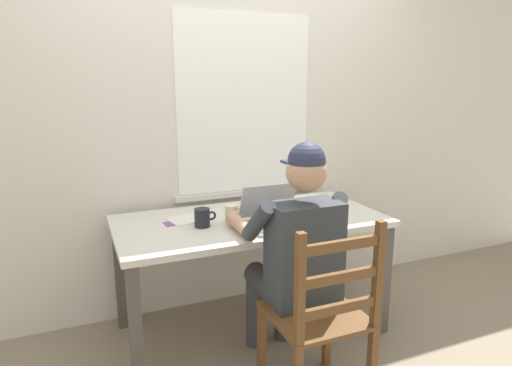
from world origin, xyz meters
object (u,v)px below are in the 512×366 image
object	(u,v)px
computer_mouse	(320,217)
book_stack_main	(307,202)
seated_person	(294,250)
laptop	(275,216)
landscape_photo_print	(176,223)
coffee_mug_dark	(203,218)
coffee_mug_white	(232,214)
desk	(250,232)
wooden_chair	(322,318)

from	to	relation	value
computer_mouse	book_stack_main	distance (m)	0.26
seated_person	laptop	world-z (taller)	seated_person
book_stack_main	landscape_photo_print	xyz separation A→B (m)	(-0.84, -0.00, -0.03)
seated_person	coffee_mug_dark	bearing A→B (deg)	130.10
coffee_mug_white	coffee_mug_dark	xyz separation A→B (m)	(-0.18, -0.01, 0.00)
desk	seated_person	size ratio (longest dim) A/B	1.26
laptop	seated_person	bearing A→B (deg)	-96.16
laptop	desk	bearing A→B (deg)	116.67
desk	seated_person	world-z (taller)	seated_person
wooden_chair	book_stack_main	world-z (taller)	wooden_chair
desk	computer_mouse	xyz separation A→B (m)	(0.36, -0.18, 0.10)
desk	landscape_photo_print	size ratio (longest dim) A/B	11.92
wooden_chair	coffee_mug_dark	xyz separation A→B (m)	(-0.35, 0.70, 0.31)
coffee_mug_white	desk	bearing A→B (deg)	13.40
laptop	computer_mouse	size ratio (longest dim) A/B	3.30
laptop	landscape_photo_print	size ratio (longest dim) A/B	2.54
coffee_mug_white	coffee_mug_dark	world-z (taller)	coffee_mug_dark
coffee_mug_white	coffee_mug_dark	bearing A→B (deg)	-175.40
coffee_mug_white	book_stack_main	xyz separation A→B (m)	(0.54, 0.10, -0.02)
wooden_chair	book_stack_main	xyz separation A→B (m)	(0.37, 0.81, 0.29)
coffee_mug_white	book_stack_main	world-z (taller)	coffee_mug_white
computer_mouse	landscape_photo_print	xyz separation A→B (m)	(-0.79, 0.26, -0.02)
landscape_photo_print	computer_mouse	bearing A→B (deg)	-20.74
desk	laptop	xyz separation A→B (m)	(0.08, -0.16, 0.14)
book_stack_main	coffee_mug_dark	bearing A→B (deg)	-170.85
desk	coffee_mug_white	bearing A→B (deg)	-166.60
computer_mouse	landscape_photo_print	world-z (taller)	computer_mouse
seated_person	laptop	bearing A→B (deg)	83.84
seated_person	landscape_photo_print	xyz separation A→B (m)	(-0.47, 0.53, 0.04)
wooden_chair	coffee_mug_dark	size ratio (longest dim) A/B	7.58
desk	book_stack_main	size ratio (longest dim) A/B	7.17
laptop	book_stack_main	distance (m)	0.41
desk	coffee_mug_white	world-z (taller)	coffee_mug_white
laptop	computer_mouse	world-z (taller)	laptop
wooden_chair	landscape_photo_print	size ratio (longest dim) A/B	7.14
seated_person	landscape_photo_print	bearing A→B (deg)	131.75
book_stack_main	landscape_photo_print	world-z (taller)	book_stack_main
computer_mouse	coffee_mug_white	distance (m)	0.51
wooden_chair	coffee_mug_white	bearing A→B (deg)	103.81
laptop	computer_mouse	xyz separation A→B (m)	(0.28, -0.02, -0.03)
desk	coffee_mug_dark	size ratio (longest dim) A/B	12.65
desk	computer_mouse	world-z (taller)	computer_mouse
wooden_chair	computer_mouse	distance (m)	0.70
desk	book_stack_main	xyz separation A→B (m)	(0.42, 0.07, 0.12)
computer_mouse	book_stack_main	xyz separation A→B (m)	(0.06, 0.26, 0.01)
computer_mouse	landscape_photo_print	distance (m)	0.83
seated_person	wooden_chair	distance (m)	0.36
desk	book_stack_main	bearing A→B (deg)	9.74
seated_person	coffee_mug_dark	distance (m)	0.55
desk	laptop	size ratio (longest dim) A/B	4.70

